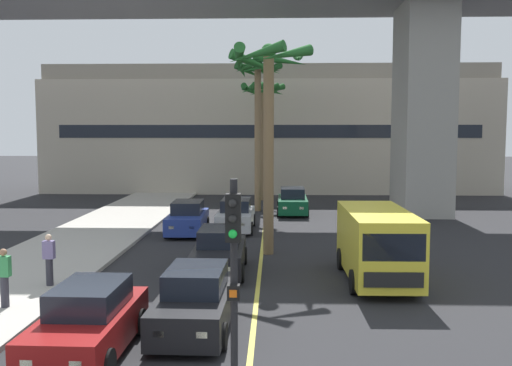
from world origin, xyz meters
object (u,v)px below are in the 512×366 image
(car_queue_third, at_px, (219,252))
(car_queue_fifth, at_px, (188,219))
(car_queue_second, at_px, (236,216))
(delivery_van, at_px, (377,243))
(traffic_light_median_near, at_px, (234,272))
(palm_tree_near_median, at_px, (258,91))
(traffic_light_median_far, at_px, (271,177))
(palm_tree_mid_median, at_px, (269,90))
(pedestrian_near_crosswalk, at_px, (4,277))
(car_queue_fourth, at_px, (89,322))
(car_queue_sixth, at_px, (292,202))
(car_queue_front, at_px, (196,302))
(palm_tree_far_median, at_px, (262,103))
(pedestrian_mid_block, at_px, (49,259))

(car_queue_third, bearing_deg, car_queue_fifth, 106.82)
(car_queue_second, height_order, delivery_van, delivery_van)
(traffic_light_median_near, relative_size, palm_tree_near_median, 0.45)
(traffic_light_median_near, distance_m, traffic_light_median_far, 18.74)
(palm_tree_mid_median, relative_size, pedestrian_near_crosswalk, 5.17)
(car_queue_second, distance_m, car_queue_fourth, 16.08)
(car_queue_third, xyz_separation_m, car_queue_sixth, (3.00, 14.28, 0.00))
(traffic_light_median_far, bearing_deg, car_queue_sixth, 78.60)
(car_queue_front, distance_m, delivery_van, 7.19)
(traffic_light_median_near, distance_m, palm_tree_near_median, 26.62)
(car_queue_fourth, xyz_separation_m, car_queue_sixth, (5.19, 21.67, 0.00))
(traffic_light_median_far, relative_size, pedestrian_near_crosswalk, 2.59)
(palm_tree_far_median, bearing_deg, pedestrian_mid_block, -104.63)
(car_queue_sixth, bearing_deg, pedestrian_mid_block, -115.86)
(pedestrian_mid_block, bearing_deg, car_queue_second, 65.13)
(car_queue_third, xyz_separation_m, pedestrian_mid_block, (-5.08, -2.39, 0.28))
(car_queue_front, relative_size, delivery_van, 0.79)
(car_queue_sixth, bearing_deg, car_queue_front, -98.59)
(pedestrian_mid_block, bearing_deg, car_queue_third, 25.20)
(car_queue_fourth, bearing_deg, car_queue_front, 36.68)
(pedestrian_near_crosswalk, xyz_separation_m, pedestrian_mid_block, (0.36, 2.19, 0.00))
(car_queue_third, bearing_deg, palm_tree_far_median, 87.21)
(car_queue_front, xyz_separation_m, car_queue_sixth, (3.03, 20.06, 0.00))
(car_queue_sixth, bearing_deg, car_queue_third, -101.85)
(car_queue_front, xyz_separation_m, traffic_light_median_near, (1.31, -4.89, 1.99))
(car_queue_second, height_order, palm_tree_far_median, palm_tree_far_median)
(car_queue_second, xyz_separation_m, delivery_van, (5.31, -9.54, 0.57))
(palm_tree_near_median, bearing_deg, delivery_van, -74.98)
(car_queue_front, distance_m, palm_tree_far_median, 27.51)
(traffic_light_median_near, height_order, palm_tree_mid_median, palm_tree_mid_median)
(traffic_light_median_far, relative_size, palm_tree_far_median, 0.50)
(traffic_light_median_near, bearing_deg, car_queue_third, 96.85)
(car_queue_sixth, bearing_deg, pedestrian_near_crosswalk, -114.11)
(traffic_light_median_near, xyz_separation_m, pedestrian_mid_block, (-6.37, 8.27, -1.72))
(traffic_light_median_near, bearing_deg, car_queue_front, 105.04)
(delivery_van, distance_m, traffic_light_median_near, 10.58)
(car_queue_third, bearing_deg, car_queue_sixth, 78.15)
(traffic_light_median_near, relative_size, pedestrian_near_crosswalk, 2.59)
(car_queue_fifth, relative_size, palm_tree_far_median, 0.49)
(traffic_light_median_far, height_order, pedestrian_near_crosswalk, traffic_light_median_far)
(car_queue_fourth, relative_size, palm_tree_mid_median, 0.49)
(traffic_light_median_far, distance_m, pedestrian_near_crosswalk, 14.65)
(pedestrian_near_crosswalk, bearing_deg, delivery_van, 18.51)
(traffic_light_median_near, relative_size, palm_tree_far_median, 0.50)
(car_queue_sixth, xyz_separation_m, palm_tree_far_median, (-1.97, 6.73, 6.18))
(car_queue_third, xyz_separation_m, pedestrian_near_crosswalk, (-5.45, -4.59, 0.28))
(car_queue_front, height_order, car_queue_fourth, same)
(car_queue_fourth, bearing_deg, pedestrian_mid_block, 120.09)
(car_queue_front, distance_m, car_queue_third, 5.78)
(delivery_van, bearing_deg, traffic_light_median_near, -112.55)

